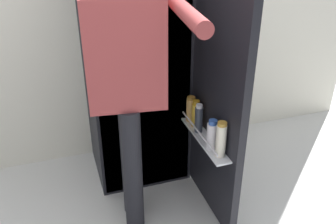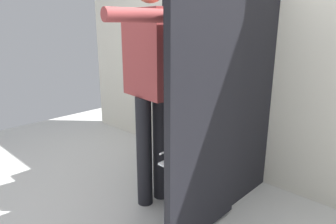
% 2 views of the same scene
% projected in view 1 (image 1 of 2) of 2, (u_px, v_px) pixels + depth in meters
% --- Properties ---
extents(ground_plane, '(5.80, 5.80, 0.00)m').
position_uv_depth(ground_plane, '(158.00, 208.00, 2.60)').
color(ground_plane, silver).
extents(kitchen_wall, '(4.40, 0.10, 2.54)m').
position_uv_depth(kitchen_wall, '(121.00, 2.00, 2.76)').
color(kitchen_wall, silver).
rests_on(kitchen_wall, ground_plane).
extents(refrigerator, '(0.73, 1.28, 1.78)m').
position_uv_depth(refrigerator, '(140.00, 67.00, 2.61)').
color(refrigerator, black).
rests_on(refrigerator, ground_plane).
extents(person, '(0.57, 0.80, 1.74)m').
position_uv_depth(person, '(128.00, 75.00, 2.03)').
color(person, black).
rests_on(person, ground_plane).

